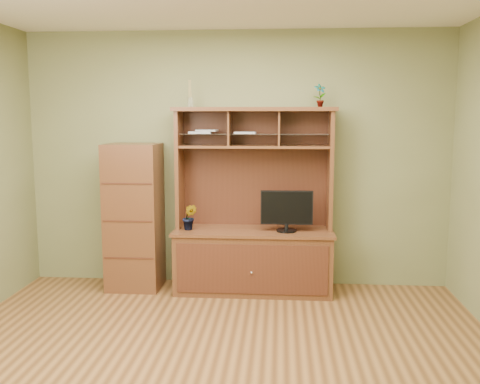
# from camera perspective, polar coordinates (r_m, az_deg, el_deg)

# --- Properties ---
(room) EXTENTS (4.54, 4.04, 2.74)m
(room) POSITION_cam_1_polar(r_m,az_deg,el_deg) (3.74, -2.89, 1.00)
(room) COLOR #543318
(room) RESTS_ON ground
(media_hutch) EXTENTS (1.66, 0.61, 1.90)m
(media_hutch) POSITION_cam_1_polar(r_m,az_deg,el_deg) (5.57, 1.44, -5.27)
(media_hutch) COLOR #4A2C15
(media_hutch) RESTS_ON room
(monitor) EXTENTS (0.53, 0.20, 0.42)m
(monitor) POSITION_cam_1_polar(r_m,az_deg,el_deg) (5.41, 5.00, -1.94)
(monitor) COLOR black
(monitor) RESTS_ON media_hutch
(orchid_plant) EXTENTS (0.16, 0.13, 0.27)m
(orchid_plant) POSITION_cam_1_polar(r_m,az_deg,el_deg) (5.51, -5.40, -2.69)
(orchid_plant) COLOR #2B5F20
(orchid_plant) RESTS_ON media_hutch
(top_plant) EXTENTS (0.15, 0.12, 0.24)m
(top_plant) POSITION_cam_1_polar(r_m,az_deg,el_deg) (5.51, 8.53, 10.17)
(top_plant) COLOR #2A5F21
(top_plant) RESTS_ON media_hutch
(reed_diffuser) EXTENTS (0.06, 0.06, 0.28)m
(reed_diffuser) POSITION_cam_1_polar(r_m,az_deg,el_deg) (5.57, -5.36, 10.10)
(reed_diffuser) COLOR silver
(reed_diffuser) RESTS_ON media_hutch
(magazines) EXTENTS (0.69, 0.18, 0.04)m
(magazines) POSITION_cam_1_polar(r_m,az_deg,el_deg) (5.53, -2.48, 6.42)
(magazines) COLOR #A2A1A6
(magazines) RESTS_ON media_hutch
(side_cabinet) EXTENTS (0.55, 0.50, 1.53)m
(side_cabinet) POSITION_cam_1_polar(r_m,az_deg,el_deg) (5.73, -11.21, -2.58)
(side_cabinet) COLOR #4A2C15
(side_cabinet) RESTS_ON room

